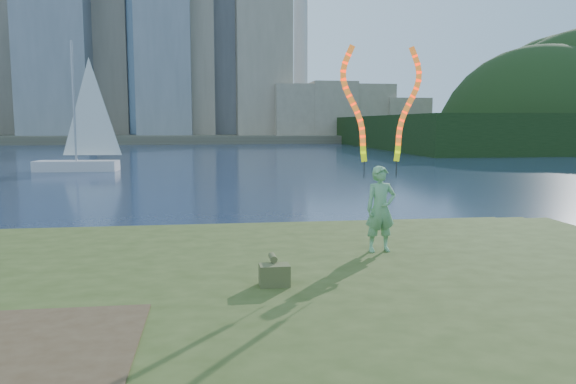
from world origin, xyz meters
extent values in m
plane|color=#1B2944|center=(0.00, 0.00, 0.00)|extent=(320.00, 320.00, 0.00)
cube|color=#364518|center=(0.00, -2.50, 0.15)|extent=(20.00, 18.00, 0.30)
cube|color=#364518|center=(0.00, -2.20, 0.40)|extent=(17.00, 15.00, 0.30)
cube|color=#364518|center=(0.00, -2.00, 0.65)|extent=(14.00, 12.00, 0.30)
cube|color=#4F4A3A|center=(0.00, 95.00, 0.60)|extent=(320.00, 40.00, 1.20)
imported|color=#15731D|center=(3.13, 0.82, 1.56)|extent=(0.58, 0.41, 1.52)
cylinder|color=black|center=(2.84, 0.89, 2.26)|extent=(0.02, 0.02, 0.30)
cylinder|color=black|center=(3.45, 0.95, 2.26)|extent=(0.02, 0.02, 0.30)
cube|color=brown|center=(1.03, -1.04, 0.95)|extent=(0.43, 0.29, 0.30)
cylinder|color=brown|center=(1.03, -0.84, 1.15)|extent=(0.10, 0.28, 0.10)
cube|color=beige|center=(-8.42, 29.07, 0.31)|extent=(5.27, 1.98, 0.72)
cylinder|color=gray|center=(-8.42, 29.07, 4.35)|extent=(0.14, 0.14, 7.86)
camera|label=1|loc=(0.17, -8.65, 3.06)|focal=35.00mm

